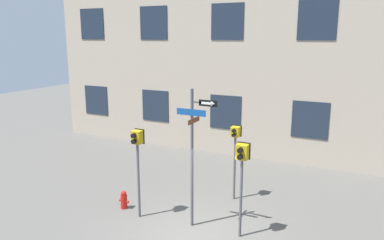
{
  "coord_description": "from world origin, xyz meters",
  "views": [
    {
      "loc": [
        4.4,
        -8.97,
        5.75
      ],
      "look_at": [
        -0.3,
        0.63,
        3.37
      ],
      "focal_mm": 35.0,
      "sensor_mm": 36.0,
      "label": 1
    }
  ],
  "objects_px": {
    "pedestrian_signal_left": "(137,150)",
    "pedestrian_signal_right": "(242,164)",
    "street_sign_pole": "(194,148)",
    "pedestrian_signal_across": "(235,143)",
    "fire_hydrant": "(124,200)"
  },
  "relations": [
    {
      "from": "pedestrian_signal_left",
      "to": "pedestrian_signal_right",
      "type": "relative_size",
      "value": 1.03
    },
    {
      "from": "street_sign_pole",
      "to": "pedestrian_signal_across",
      "type": "height_order",
      "value": "street_sign_pole"
    },
    {
      "from": "pedestrian_signal_left",
      "to": "pedestrian_signal_right",
      "type": "bearing_deg",
      "value": 4.45
    },
    {
      "from": "pedestrian_signal_right",
      "to": "pedestrian_signal_across",
      "type": "relative_size",
      "value": 1.05
    },
    {
      "from": "pedestrian_signal_across",
      "to": "fire_hydrant",
      "type": "height_order",
      "value": "pedestrian_signal_across"
    },
    {
      "from": "pedestrian_signal_across",
      "to": "pedestrian_signal_right",
      "type": "bearing_deg",
      "value": -66.36
    },
    {
      "from": "street_sign_pole",
      "to": "fire_hydrant",
      "type": "distance_m",
      "value": 3.47
    },
    {
      "from": "pedestrian_signal_left",
      "to": "pedestrian_signal_across",
      "type": "xyz_separation_m",
      "value": [
        2.3,
        2.65,
        -0.18
      ]
    },
    {
      "from": "pedestrian_signal_right",
      "to": "fire_hydrant",
      "type": "bearing_deg",
      "value": 179.71
    },
    {
      "from": "street_sign_pole",
      "to": "pedestrian_signal_right",
      "type": "relative_size",
      "value": 1.51
    },
    {
      "from": "street_sign_pole",
      "to": "pedestrian_signal_left",
      "type": "distance_m",
      "value": 1.88
    },
    {
      "from": "pedestrian_signal_right",
      "to": "fire_hydrant",
      "type": "height_order",
      "value": "pedestrian_signal_right"
    },
    {
      "from": "street_sign_pole",
      "to": "pedestrian_signal_left",
      "type": "xyz_separation_m",
      "value": [
        -1.85,
        -0.24,
        -0.25
      ]
    },
    {
      "from": "street_sign_pole",
      "to": "pedestrian_signal_left",
      "type": "relative_size",
      "value": 1.47
    },
    {
      "from": "pedestrian_signal_left",
      "to": "pedestrian_signal_across",
      "type": "height_order",
      "value": "pedestrian_signal_left"
    }
  ]
}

